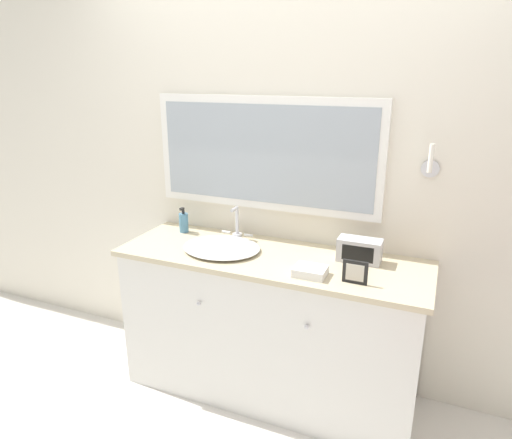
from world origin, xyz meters
The scene contains 8 objects.
ground_plane centered at (0.00, 0.00, 0.00)m, with size 14.00×14.00×0.00m, color silver.
wall_back centered at (0.00, 0.62, 1.28)m, with size 8.00×0.18×2.55m.
vanity_counter centered at (0.00, 0.30, 0.44)m, with size 1.72×0.58×0.88m.
sink_basin centered at (-0.29, 0.28, 0.90)m, with size 0.45×0.43×0.20m.
soap_bottle centered at (-0.65, 0.46, 0.95)m, with size 0.06×0.06×0.16m.
appliance_box centered at (0.46, 0.42, 0.94)m, with size 0.23×0.11×0.13m.
picture_frame centered at (0.50, 0.14, 0.94)m, with size 0.12×0.01×0.12m.
hand_towel_near_sink centered at (0.27, 0.14, 0.90)m, with size 0.16×0.13×0.04m.
Camera 1 is at (0.83, -1.87, 1.85)m, focal length 32.00 mm.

